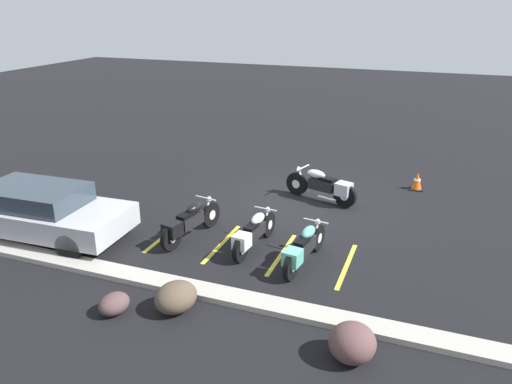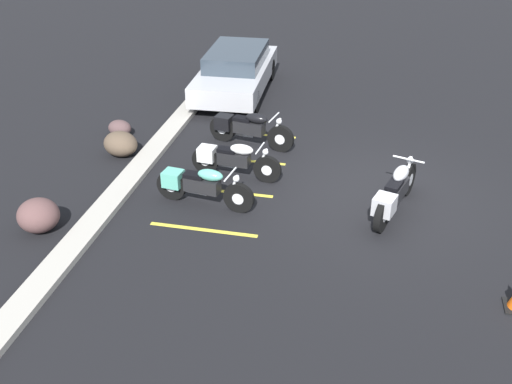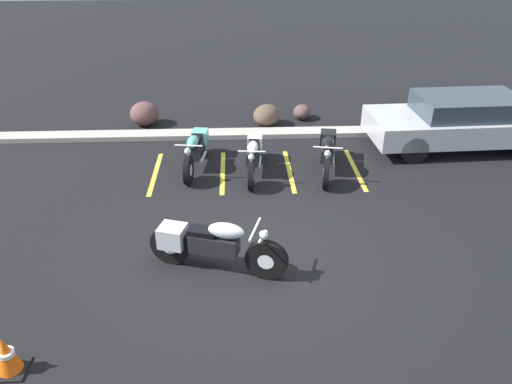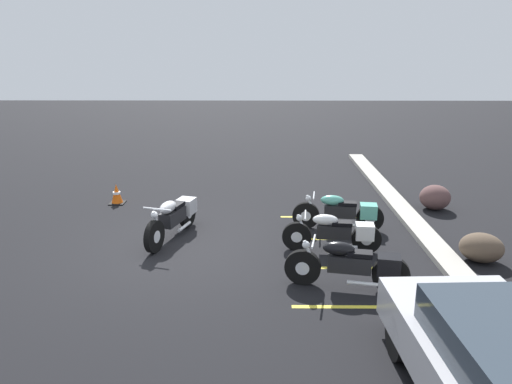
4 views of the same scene
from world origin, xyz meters
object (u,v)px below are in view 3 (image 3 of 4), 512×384
landscape_rock_0 (302,112)px  traffic_cone (7,356)px  parked_bike_2 (327,151)px  parked_bike_1 (254,154)px  parked_bike_0 (196,149)px  car_silver (461,121)px  motorcycle_silver_featured (210,244)px  landscape_rock_2 (144,114)px  landscape_rock_1 (267,115)px

landscape_rock_0 → traffic_cone: traffic_cone is taller
parked_bike_2 → parked_bike_1: bearing=-77.8°
parked_bike_0 → car_silver: car_silver is taller
motorcycle_silver_featured → parked_bike_0: size_ratio=1.06×
landscape_rock_2 → traffic_cone: bearing=-92.9°
parked_bike_0 → traffic_cone: size_ratio=3.84×
landscape_rock_2 → landscape_rock_0: bearing=3.7°
traffic_cone → motorcycle_silver_featured: bearing=38.9°
parked_bike_0 → landscape_rock_2: parked_bike_0 is taller
landscape_rock_1 → parked_bike_2: bearing=-66.8°
landscape_rock_0 → traffic_cone: (-4.76, -8.71, 0.05)m
landscape_rock_1 → landscape_rock_2: landscape_rock_2 is taller
parked_bike_0 → landscape_rock_0: parked_bike_0 is taller
car_silver → landscape_rock_1: bearing=-21.8°
parked_bike_1 → car_silver: 5.20m
landscape_rock_1 → landscape_rock_2: (-3.30, 0.20, 0.03)m
car_silver → landscape_rock_0: car_silver is taller
parked_bike_2 → landscape_rock_1: bearing=-146.0°
traffic_cone → car_silver: bearing=38.4°
car_silver → landscape_rock_2: size_ratio=5.59×
traffic_cone → parked_bike_2: bearing=48.2°
parked_bike_0 → car_silver: 6.41m
parked_bike_2 → motorcycle_silver_featured: bearing=-24.2°
parked_bike_2 → traffic_cone: (-4.90, -5.48, -0.20)m
parked_bike_1 → traffic_cone: parked_bike_1 is taller
parked_bike_1 → motorcycle_silver_featured: bearing=-7.7°
traffic_cone → parked_bike_1: bearing=59.0°
landscape_rock_0 → traffic_cone: bearing=-118.7°
landscape_rock_1 → traffic_cone: (-3.73, -8.23, -0.04)m
parked_bike_2 → landscape_rock_2: parked_bike_2 is taller
parked_bike_0 → car_silver: size_ratio=0.48×
landscape_rock_2 → traffic_cone: landscape_rock_2 is taller
landscape_rock_1 → traffic_cone: bearing=-114.4°
motorcycle_silver_featured → landscape_rock_0: bearing=88.1°
parked_bike_1 → landscape_rock_0: (1.49, 3.26, -0.23)m
parked_bike_1 → landscape_rock_0: 3.59m
traffic_cone → parked_bike_0: bearing=71.1°
motorcycle_silver_featured → car_silver: 7.50m
parked_bike_1 → landscape_rock_1: parked_bike_1 is taller
parked_bike_0 → parked_bike_1: (1.29, -0.33, -0.01)m
motorcycle_silver_featured → landscape_rock_2: size_ratio=2.82×
traffic_cone → landscape_rock_2: bearing=87.1°
motorcycle_silver_featured → landscape_rock_1: 6.39m
parked_bike_0 → landscape_rock_1: 3.02m
car_silver → landscape_rock_1: (-4.60, 1.63, -0.39)m
car_silver → traffic_cone: bearing=36.1°
motorcycle_silver_featured → landscape_rock_2: motorcycle_silver_featured is taller
parked_bike_2 → car_silver: car_silver is taller
landscape_rock_2 → parked_bike_2: bearing=-33.3°
parked_bike_0 → parked_bike_2: (2.92, -0.29, 0.02)m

